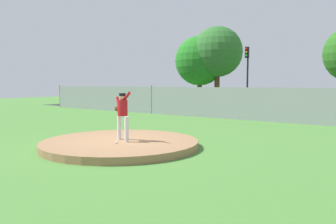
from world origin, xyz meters
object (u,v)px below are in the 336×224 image
(parked_car_silver, at_px, (299,103))
(traffic_cone_orange, at_px, (231,108))
(baseball, at_px, (116,142))
(parked_car_white, at_px, (171,99))
(traffic_light_near, at_px, (247,67))
(pitcher_youth, at_px, (122,111))

(parked_car_silver, distance_m, traffic_cone_orange, 5.16)
(traffic_cone_orange, bearing_deg, baseball, -76.14)
(parked_car_white, relative_size, traffic_cone_orange, 7.68)
(parked_car_white, xyz_separation_m, traffic_light_near, (5.22, 3.50, 2.64))
(traffic_cone_orange, height_order, traffic_light_near, traffic_light_near)
(parked_car_silver, relative_size, parked_car_white, 1.14)
(baseball, xyz_separation_m, traffic_cone_orange, (-3.86, 15.64, -0.00))
(pitcher_youth, bearing_deg, parked_car_white, 121.18)
(baseball, height_order, traffic_cone_orange, traffic_cone_orange)
(pitcher_youth, xyz_separation_m, traffic_cone_orange, (-3.64, 15.15, -0.91))
(pitcher_youth, bearing_deg, traffic_light_near, 101.61)
(parked_car_silver, xyz_separation_m, traffic_cone_orange, (-5.10, 0.48, -0.57))
(pitcher_youth, relative_size, parked_car_silver, 0.33)
(pitcher_youth, height_order, parked_car_white, pitcher_youth)
(pitcher_youth, distance_m, traffic_cone_orange, 15.61)
(parked_car_white, bearing_deg, traffic_cone_orange, 3.02)
(traffic_light_near, bearing_deg, parked_car_white, -146.19)
(baseball, relative_size, traffic_cone_orange, 0.13)
(parked_car_silver, relative_size, traffic_light_near, 0.94)
(pitcher_youth, height_order, traffic_light_near, traffic_light_near)
(parked_car_silver, bearing_deg, pitcher_youth, -95.70)
(parked_car_silver, xyz_separation_m, traffic_light_near, (-5.24, 3.69, 2.63))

